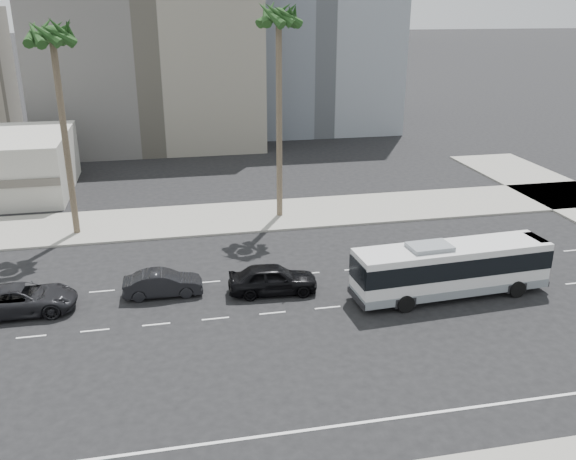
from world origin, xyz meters
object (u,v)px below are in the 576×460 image
object	(u,v)px
car_c	(21,299)
palm_near	(279,21)
palm_mid	(52,39)
city_bus	(451,268)
car_b	(163,283)
car_a	(273,279)

from	to	relation	value
car_c	palm_near	xyz separation A→B (m)	(16.18, 12.36, 13.40)
palm_mid	palm_near	bearing A→B (deg)	3.10
city_bus	palm_near	world-z (taller)	palm_near
car_c	palm_near	size ratio (longest dim) A/B	0.36
city_bus	car_c	xyz separation A→B (m)	(-22.89, 2.63, -0.89)
car_b	palm_near	bearing A→B (deg)	-36.25
car_b	car_c	distance (m)	7.31
car_a	car_c	size ratio (longest dim) A/B	0.89
car_a	palm_mid	xyz separation A→B (m)	(-11.87, 11.91, 12.34)
car_b	palm_mid	xyz separation A→B (m)	(-5.83, 10.98, 12.47)
car_a	palm_near	size ratio (longest dim) A/B	0.32
car_c	palm_near	bearing A→B (deg)	-53.62
city_bus	palm_near	size ratio (longest dim) A/B	0.71
palm_mid	car_c	bearing A→B (deg)	-97.18
palm_near	car_a	bearing A→B (deg)	-102.66
city_bus	car_c	size ratio (longest dim) A/B	2.00
city_bus	car_c	world-z (taller)	city_bus
car_b	car_c	xyz separation A→B (m)	(-7.29, -0.58, 0.06)
city_bus	car_a	world-z (taller)	city_bus
car_b	car_c	size ratio (longest dim) A/B	0.78
car_a	palm_near	distance (m)	18.63
city_bus	palm_mid	xyz separation A→B (m)	(-21.44, 14.20, 11.52)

